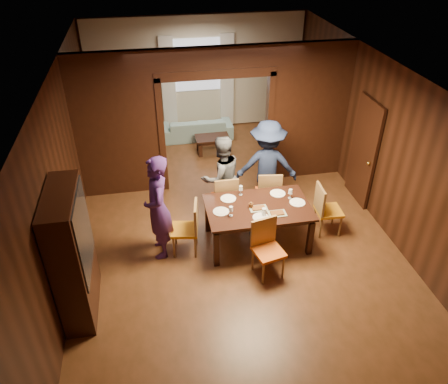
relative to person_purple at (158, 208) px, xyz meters
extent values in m
plane|color=#4E2E16|center=(1.31, 0.48, -0.92)|extent=(9.00, 9.00, 0.00)
cube|color=silver|center=(1.31, 0.48, 1.98)|extent=(5.50, 9.00, 0.02)
cube|color=black|center=(1.31, 4.98, 0.53)|extent=(5.50, 0.02, 2.90)
cube|color=black|center=(-1.44, 0.48, 0.53)|extent=(0.02, 9.00, 2.90)
cube|color=black|center=(4.06, 0.48, 0.53)|extent=(0.02, 9.00, 2.90)
cube|color=black|center=(-0.61, 2.08, 0.28)|extent=(1.65, 0.15, 2.40)
cube|color=black|center=(3.24, 2.08, 0.28)|extent=(1.65, 0.15, 2.40)
cube|color=black|center=(1.31, 2.08, 1.73)|extent=(5.50, 0.15, 0.50)
cube|color=beige|center=(1.31, 4.95, 0.53)|extent=(5.40, 0.04, 2.85)
imported|color=#452264|center=(0.00, 0.00, 0.00)|extent=(0.47, 0.69, 1.84)
imported|color=#53545A|center=(1.21, 0.92, -0.10)|extent=(0.95, 0.84, 1.64)
imported|color=#1A2341|center=(2.11, 1.04, -0.01)|extent=(1.28, 0.89, 1.81)
imported|color=#95C0C3|center=(1.17, 4.33, -0.66)|extent=(1.81, 0.71, 0.53)
imported|color=black|center=(1.74, 0.05, -0.12)|extent=(0.34, 0.34, 0.08)
cube|color=black|center=(1.68, -0.03, -0.54)|extent=(1.77, 1.10, 0.76)
cube|color=black|center=(1.44, 3.46, -0.72)|extent=(0.80, 0.50, 0.40)
cube|color=black|center=(-1.22, -1.02, 0.08)|extent=(0.40, 1.20, 2.00)
cube|color=black|center=(4.01, 0.98, 0.13)|extent=(0.06, 0.90, 2.10)
cube|color=silver|center=(1.31, 4.92, 0.78)|extent=(1.20, 0.03, 1.30)
cube|color=white|center=(0.56, 4.88, 0.33)|extent=(0.35, 0.06, 2.40)
cube|color=white|center=(2.06, 4.88, 0.33)|extent=(0.35, 0.06, 2.40)
cylinder|color=silver|center=(1.03, -0.07, -0.15)|extent=(0.27, 0.27, 0.01)
cylinder|color=white|center=(1.22, 0.28, -0.15)|extent=(0.27, 0.27, 0.01)
cylinder|color=white|center=(2.11, 0.29, -0.15)|extent=(0.27, 0.27, 0.01)
cylinder|color=white|center=(2.36, -0.05, -0.15)|extent=(0.27, 0.27, 0.01)
cylinder|color=silver|center=(1.64, -0.35, -0.15)|extent=(0.27, 0.27, 0.01)
cube|color=gray|center=(1.66, -0.11, -0.14)|extent=(0.30, 0.20, 0.04)
cube|color=gray|center=(1.93, -0.30, -0.14)|extent=(0.30, 0.20, 0.04)
cylinder|color=white|center=(1.70, -0.30, -0.09)|extent=(0.07, 0.07, 0.14)
camera|label=1|loc=(0.01, -5.87, 4.10)|focal=35.00mm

